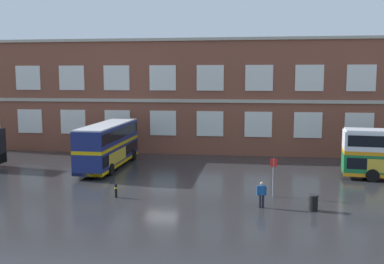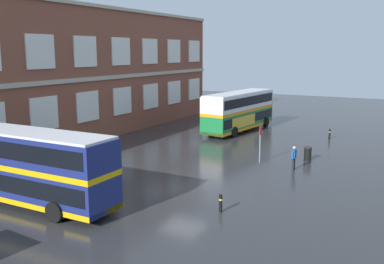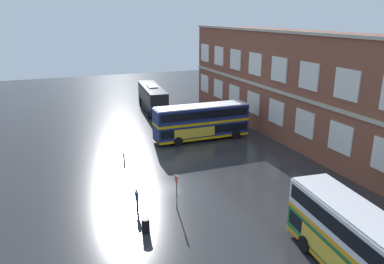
# 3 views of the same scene
# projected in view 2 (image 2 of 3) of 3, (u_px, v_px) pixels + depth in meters

# --- Properties ---
(ground_plane) EXTENTS (120.00, 120.00, 0.00)m
(ground_plane) POSITION_uv_depth(u_px,v_px,m) (155.00, 184.00, 27.59)
(ground_plane) COLOR #2B2B2D
(brick_terminal_building) EXTENTS (55.78, 8.19, 12.38)m
(brick_terminal_building) POSITION_uv_depth(u_px,v_px,m) (7.00, 78.00, 35.99)
(brick_terminal_building) COLOR brown
(brick_terminal_building) RESTS_ON ground
(double_decker_near) EXTENTS (2.92, 11.01, 4.07)m
(double_decker_near) POSITION_uv_depth(u_px,v_px,m) (26.00, 165.00, 23.78)
(double_decker_near) COLOR navy
(double_decker_near) RESTS_ON ground
(double_decker_middle) EXTENTS (11.22, 3.78, 4.07)m
(double_decker_middle) POSITION_uv_depth(u_px,v_px,m) (239.00, 111.00, 45.49)
(double_decker_middle) COLOR #197038
(double_decker_middle) RESTS_ON ground
(waiting_passenger) EXTENTS (0.63, 0.26, 1.70)m
(waiting_passenger) POSITION_uv_depth(u_px,v_px,m) (294.00, 157.00, 30.77)
(waiting_passenger) COLOR black
(waiting_passenger) RESTS_ON ground
(bus_stand_flag) EXTENTS (0.44, 0.10, 2.70)m
(bus_stand_flag) POSITION_uv_depth(u_px,v_px,m) (260.00, 141.00, 32.70)
(bus_stand_flag) COLOR slate
(bus_stand_flag) RESTS_ON ground
(station_litter_bin) EXTENTS (0.60, 0.60, 1.03)m
(station_litter_bin) POSITION_uv_depth(u_px,v_px,m) (308.00, 154.00, 33.53)
(station_litter_bin) COLOR black
(station_litter_bin) RESTS_ON ground
(safety_bollard_west) EXTENTS (0.19, 0.19, 0.95)m
(safety_bollard_west) POSITION_uv_depth(u_px,v_px,m) (330.00, 134.00, 41.59)
(safety_bollard_west) COLOR black
(safety_bollard_west) RESTS_ON ground
(safety_bollard_east) EXTENTS (0.19, 0.19, 0.95)m
(safety_bollard_east) POSITION_uv_depth(u_px,v_px,m) (221.00, 203.00, 22.75)
(safety_bollard_east) COLOR black
(safety_bollard_east) RESTS_ON ground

